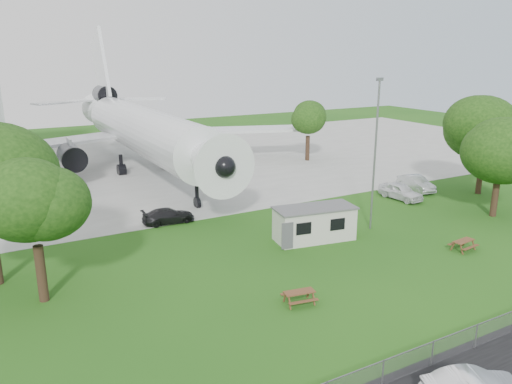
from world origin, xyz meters
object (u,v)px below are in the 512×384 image
site_cabin (315,223)px  picnic_west (299,303)px  picnic_east (463,250)px  airliner (140,128)px

site_cabin → picnic_west: (-6.73, -7.99, -1.31)m
picnic_east → airliner: bearing=103.1°
airliner → picnic_west: airliner is taller
airliner → picnic_west: (-2.00, -37.43, -5.27)m
site_cabin → picnic_east: bearing=-40.5°
picnic_west → airliner: bearing=96.3°
picnic_west → picnic_east: (15.00, 0.92, 0.00)m
picnic_west → picnic_east: same height
picnic_west → site_cabin: bearing=59.3°
airliner → site_cabin: 30.08m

